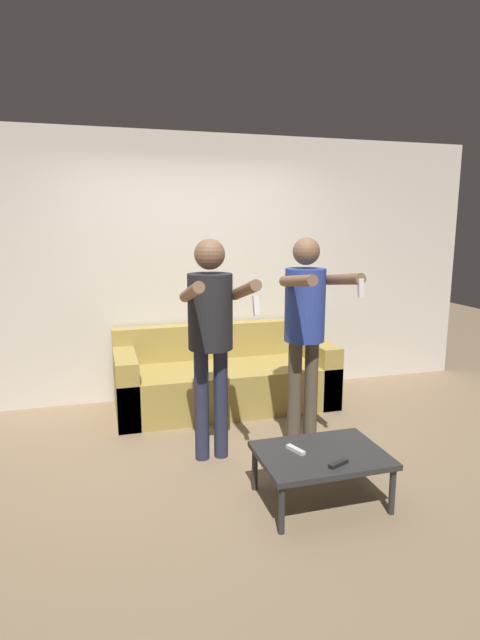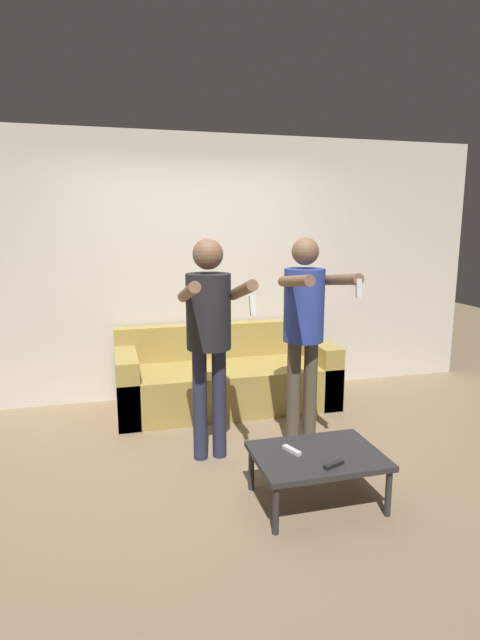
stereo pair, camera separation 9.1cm
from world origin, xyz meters
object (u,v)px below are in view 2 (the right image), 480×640
(coffee_table, at_px, (317,458))
(remote_near, at_px, (334,464))
(person_standing_right, at_px, (305,319))
(remote_far, at_px, (292,450))
(person_standing_left, at_px, (209,324))
(couch, at_px, (226,379))

(coffee_table, xyz_separation_m, remote_near, (0.02, -0.19, 0.05))
(person_standing_right, height_order, remote_far, person_standing_right)
(person_standing_right, distance_m, remote_far, 1.09)
(person_standing_left, bearing_deg, remote_far, -61.93)
(person_standing_right, distance_m, remote_near, 1.23)
(person_standing_left, bearing_deg, coffee_table, -55.47)
(person_standing_left, relative_size, person_standing_right, 1.00)
(person_standing_right, bearing_deg, remote_near, -100.80)
(person_standing_left, bearing_deg, person_standing_right, -0.10)
(person_standing_left, height_order, coffee_table, person_standing_left)
(couch, distance_m, coffee_table, 1.91)
(couch, xyz_separation_m, remote_far, (0.01, -1.84, 0.08))
(coffee_table, bearing_deg, remote_far, 158.94)
(couch, bearing_deg, person_standing_left, -108.95)
(person_standing_left, xyz_separation_m, coffee_table, (0.55, -0.80, -0.77))
(person_standing_left, distance_m, remote_far, 1.10)
(couch, distance_m, remote_near, 2.10)
(person_standing_left, height_order, remote_near, person_standing_left)
(couch, xyz_separation_m, person_standing_right, (0.38, -1.11, 0.80))
(couch, bearing_deg, remote_near, -84.74)
(coffee_table, bearing_deg, person_standing_left, 124.53)
(couch, distance_m, person_standing_left, 1.42)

